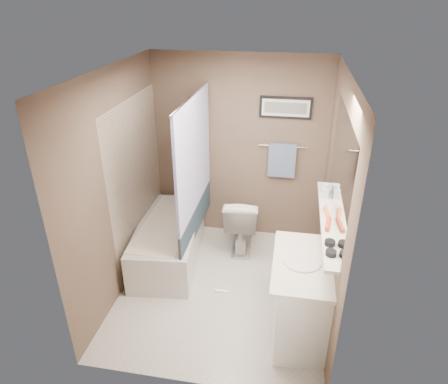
% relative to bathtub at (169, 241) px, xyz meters
% --- Properties ---
extents(ground, '(2.50, 2.50, 0.00)m').
position_rel_bathtub_xyz_m(ground, '(0.75, -0.46, -0.25)').
color(ground, beige).
rests_on(ground, ground).
extents(ceiling, '(2.20, 2.50, 0.04)m').
position_rel_bathtub_xyz_m(ceiling, '(0.75, -0.46, 2.13)').
color(ceiling, white).
rests_on(ceiling, wall_back).
extents(wall_back, '(2.20, 0.04, 2.40)m').
position_rel_bathtub_xyz_m(wall_back, '(0.75, 0.77, 0.95)').
color(wall_back, brown).
rests_on(wall_back, ground).
extents(wall_front, '(2.20, 0.04, 2.40)m').
position_rel_bathtub_xyz_m(wall_front, '(0.75, -1.69, 0.95)').
color(wall_front, brown).
rests_on(wall_front, ground).
extents(wall_left, '(0.04, 2.50, 2.40)m').
position_rel_bathtub_xyz_m(wall_left, '(-0.33, -0.46, 0.95)').
color(wall_left, brown).
rests_on(wall_left, ground).
extents(wall_right, '(0.04, 2.50, 2.40)m').
position_rel_bathtub_xyz_m(wall_right, '(1.83, -0.46, 0.95)').
color(wall_right, brown).
rests_on(wall_right, ground).
extents(tile_surround, '(0.02, 1.55, 2.00)m').
position_rel_bathtub_xyz_m(tile_surround, '(-0.34, 0.04, 0.75)').
color(tile_surround, tan).
rests_on(tile_surround, wall_left).
extents(curtain_rod, '(0.02, 1.55, 0.02)m').
position_rel_bathtub_xyz_m(curtain_rod, '(0.35, 0.04, 1.80)').
color(curtain_rod, silver).
rests_on(curtain_rod, wall_left).
extents(curtain_upper, '(0.03, 1.45, 1.28)m').
position_rel_bathtub_xyz_m(curtain_upper, '(0.35, 0.04, 1.15)').
color(curtain_upper, white).
rests_on(curtain_upper, curtain_rod).
extents(curtain_lower, '(0.03, 1.45, 0.36)m').
position_rel_bathtub_xyz_m(curtain_lower, '(0.35, 0.04, 0.33)').
color(curtain_lower, '#293D4C').
rests_on(curtain_lower, curtain_rod).
extents(mirror, '(0.02, 1.60, 1.00)m').
position_rel_bathtub_xyz_m(mirror, '(1.84, -0.61, 1.37)').
color(mirror, silver).
rests_on(mirror, wall_right).
extents(shelf, '(0.12, 1.60, 0.03)m').
position_rel_bathtub_xyz_m(shelf, '(1.79, -0.61, 0.85)').
color(shelf, silver).
rests_on(shelf, wall_right).
extents(towel_bar, '(0.60, 0.02, 0.02)m').
position_rel_bathtub_xyz_m(towel_bar, '(1.30, 0.76, 1.05)').
color(towel_bar, silver).
rests_on(towel_bar, wall_back).
extents(towel, '(0.34, 0.05, 0.44)m').
position_rel_bathtub_xyz_m(towel, '(1.30, 0.74, 0.87)').
color(towel, '#89A0C7').
rests_on(towel, towel_bar).
extents(art_frame, '(0.62, 0.02, 0.26)m').
position_rel_bathtub_xyz_m(art_frame, '(1.30, 0.78, 1.53)').
color(art_frame, black).
rests_on(art_frame, wall_back).
extents(art_mat, '(0.56, 0.00, 0.20)m').
position_rel_bathtub_xyz_m(art_mat, '(1.30, 0.76, 1.53)').
color(art_mat, white).
rests_on(art_mat, art_frame).
extents(art_image, '(0.50, 0.00, 0.13)m').
position_rel_bathtub_xyz_m(art_image, '(1.30, 0.76, 1.53)').
color(art_image, '#595959').
rests_on(art_image, art_mat).
extents(door, '(0.80, 0.02, 2.00)m').
position_rel_bathtub_xyz_m(door, '(1.30, -1.70, 0.75)').
color(door, silver).
rests_on(door, wall_front).
extents(door_handle, '(0.10, 0.02, 0.02)m').
position_rel_bathtub_xyz_m(door_handle, '(0.97, -1.65, 0.75)').
color(door_handle, silver).
rests_on(door_handle, door).
extents(bathtub, '(0.86, 1.57, 0.50)m').
position_rel_bathtub_xyz_m(bathtub, '(0.00, 0.00, 0.00)').
color(bathtub, silver).
rests_on(bathtub, ground).
extents(tub_rim, '(0.56, 1.36, 0.02)m').
position_rel_bathtub_xyz_m(tub_rim, '(-0.00, 0.00, 0.25)').
color(tub_rim, white).
rests_on(tub_rim, bathtub).
extents(toilet, '(0.46, 0.75, 0.75)m').
position_rel_bathtub_xyz_m(toilet, '(0.85, 0.41, 0.12)').
color(toilet, white).
rests_on(toilet, ground).
extents(vanity, '(0.58, 0.94, 0.80)m').
position_rel_bathtub_xyz_m(vanity, '(1.60, -0.95, 0.15)').
color(vanity, white).
rests_on(vanity, ground).
extents(countertop, '(0.54, 0.96, 0.04)m').
position_rel_bathtub_xyz_m(countertop, '(1.59, -0.95, 0.57)').
color(countertop, silver).
rests_on(countertop, vanity).
extents(sink_basin, '(0.34, 0.34, 0.01)m').
position_rel_bathtub_xyz_m(sink_basin, '(1.58, -0.95, 0.60)').
color(sink_basin, silver).
rests_on(sink_basin, countertop).
extents(faucet_spout, '(0.02, 0.02, 0.10)m').
position_rel_bathtub_xyz_m(faucet_spout, '(1.78, -0.95, 0.64)').
color(faucet_spout, silver).
rests_on(faucet_spout, countertop).
extents(faucet_knob, '(0.05, 0.05, 0.05)m').
position_rel_bathtub_xyz_m(faucet_knob, '(1.78, -0.85, 0.62)').
color(faucet_knob, white).
rests_on(faucet_knob, countertop).
extents(candle_bowl_near, '(0.09, 0.09, 0.04)m').
position_rel_bathtub_xyz_m(candle_bowl_near, '(1.79, -1.19, 0.89)').
color(candle_bowl_near, black).
rests_on(candle_bowl_near, shelf).
extents(candle_bowl_far, '(0.09, 0.09, 0.04)m').
position_rel_bathtub_xyz_m(candle_bowl_far, '(1.79, -1.05, 0.89)').
color(candle_bowl_far, black).
rests_on(candle_bowl_far, shelf).
extents(hair_brush_front, '(0.07, 0.22, 0.04)m').
position_rel_bathtub_xyz_m(hair_brush_front, '(1.79, -0.74, 0.89)').
color(hair_brush_front, red).
rests_on(hair_brush_front, shelf).
extents(hair_brush_back, '(0.07, 0.22, 0.04)m').
position_rel_bathtub_xyz_m(hair_brush_back, '(1.79, -0.55, 0.89)').
color(hair_brush_back, orange).
rests_on(hair_brush_back, shelf).
extents(pink_comb, '(0.04, 0.16, 0.01)m').
position_rel_bathtub_xyz_m(pink_comb, '(1.79, -0.40, 0.87)').
color(pink_comb, pink).
rests_on(pink_comb, shelf).
extents(glass_jar, '(0.08, 0.08, 0.10)m').
position_rel_bathtub_xyz_m(glass_jar, '(1.79, -0.07, 0.92)').
color(glass_jar, silver).
rests_on(glass_jar, shelf).
extents(soap_bottle, '(0.07, 0.07, 0.15)m').
position_rel_bathtub_xyz_m(soap_bottle, '(1.79, -0.17, 0.94)').
color(soap_bottle, '#999999').
rests_on(soap_bottle, shelf).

